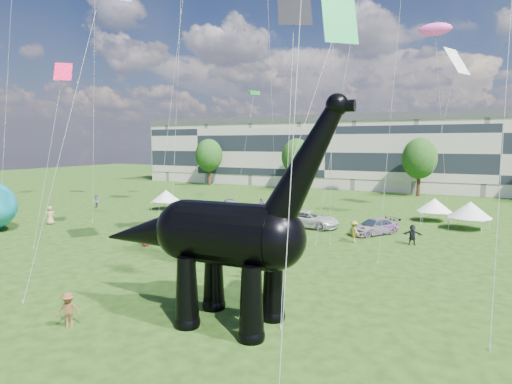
% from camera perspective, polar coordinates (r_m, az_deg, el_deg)
% --- Properties ---
extents(ground, '(220.00, 220.00, 0.00)m').
position_cam_1_polar(ground, '(23.65, -15.44, -13.79)').
color(ground, '#16330C').
rests_on(ground, ground).
extents(terrace_row, '(78.00, 11.00, 12.00)m').
position_cam_1_polar(terrace_row, '(81.67, 10.37, 4.95)').
color(terrace_row, beige).
rests_on(terrace_row, ground).
extents(tree_far_left, '(5.20, 5.20, 9.44)m').
position_cam_1_polar(tree_far_left, '(82.70, -6.31, 5.24)').
color(tree_far_left, '#382314').
rests_on(tree_far_left, ground).
extents(tree_mid_left, '(5.20, 5.20, 9.44)m').
position_cam_1_polar(tree_mid_left, '(74.43, 5.43, 5.11)').
color(tree_mid_left, '#382314').
rests_on(tree_mid_left, ground).
extents(tree_mid_right, '(5.20, 5.20, 9.44)m').
position_cam_1_polar(tree_mid_right, '(69.70, 20.99, 4.61)').
color(tree_mid_right, '#382314').
rests_on(tree_mid_right, ground).
extents(dinosaur_sculpture, '(12.71, 3.58, 10.42)m').
position_cam_1_polar(dinosaur_sculpture, '(19.39, -4.88, -5.96)').
color(dinosaur_sculpture, black).
rests_on(dinosaur_sculpture, ground).
extents(car_silver, '(3.87, 4.61, 1.49)m').
position_cam_1_polar(car_silver, '(51.40, -3.49, -1.72)').
color(car_silver, silver).
rests_on(car_silver, ground).
extents(car_grey, '(4.73, 2.09, 1.51)m').
position_cam_1_polar(car_grey, '(49.59, -7.34, -2.05)').
color(car_grey, gray).
rests_on(car_grey, ground).
extents(car_white, '(5.99, 3.17, 1.60)m').
position_cam_1_polar(car_white, '(41.71, 7.17, -3.62)').
color(car_white, silver).
rests_on(car_white, ground).
extents(car_dark, '(4.41, 5.06, 1.40)m').
position_cam_1_polar(car_dark, '(39.67, 15.47, -4.48)').
color(car_dark, '#595960').
rests_on(car_dark, ground).
extents(gazebo_near, '(3.74, 3.74, 2.41)m').
position_cam_1_polar(gazebo_near, '(48.28, 22.68, -1.62)').
color(gazebo_near, white).
rests_on(gazebo_near, ground).
extents(gazebo_far, '(4.69, 4.69, 2.67)m').
position_cam_1_polar(gazebo_far, '(44.98, 26.63, -2.14)').
color(gazebo_far, silver).
rests_on(gazebo_far, ground).
extents(gazebo_left, '(3.45, 3.45, 2.39)m').
position_cam_1_polar(gazebo_left, '(53.60, -11.91, -0.50)').
color(gazebo_left, silver).
rests_on(gazebo_left, ground).
extents(visitors, '(50.50, 35.77, 1.87)m').
position_cam_1_polar(visitors, '(37.87, -4.22, -4.50)').
color(visitors, '#733476').
rests_on(visitors, ground).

